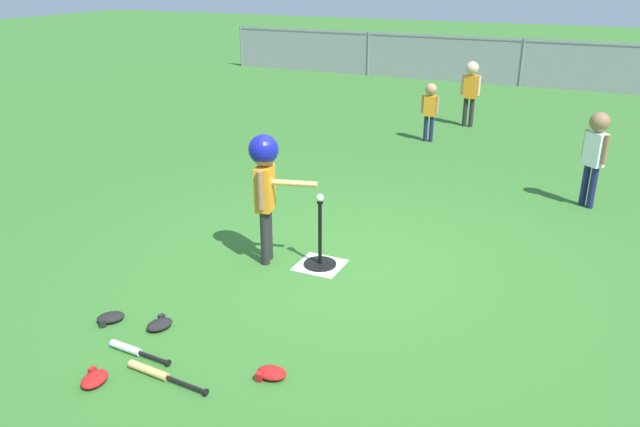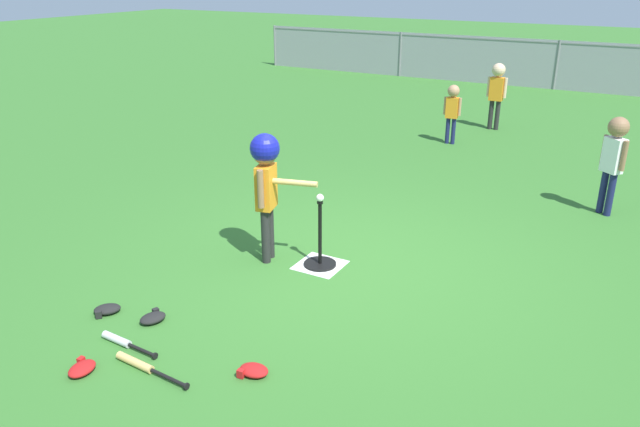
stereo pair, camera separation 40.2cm
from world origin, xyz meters
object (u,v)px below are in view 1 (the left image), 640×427
object	(u,v)px
batter_child	(265,173)
glove_tossed_aside	(271,373)
spare_bat_silver	(132,350)
glove_near_bats	(160,324)
batting_tee	(320,255)
glove_outfield_drop	(110,318)
glove_by_plate	(95,379)
fielder_deep_left	(471,85)
spare_bat_wood	(156,373)
fielder_near_right	(595,147)
fielder_near_left	(430,104)
baseball_on_tee	(320,198)

from	to	relation	value
batter_child	glove_tossed_aside	size ratio (longest dim) A/B	5.55
spare_bat_silver	glove_near_bats	bearing A→B (deg)	95.09
batting_tee	glove_outfield_drop	size ratio (longest dim) A/B	2.50
glove_by_plate	fielder_deep_left	bearing A→B (deg)	85.36
fielder_deep_left	glove_near_bats	xyz separation A→B (m)	(-0.75, -7.91, -0.72)
fielder_deep_left	spare_bat_wood	bearing A→B (deg)	-92.42
fielder_near_right	glove_tossed_aside	xyz separation A→B (m)	(-1.84, -4.61, -0.72)
glove_near_bats	glove_tossed_aside	xyz separation A→B (m)	(1.14, -0.18, 0.00)
glove_near_bats	batting_tee	bearing A→B (deg)	66.11
glove_by_plate	glove_near_bats	distance (m)	0.77
fielder_near_right	glove_tossed_aside	world-z (taller)	fielder_near_right
batting_tee	spare_bat_wood	bearing A→B (deg)	-98.35
batter_child	fielder_near_left	size ratio (longest dim) A/B	1.33
batter_child	spare_bat_silver	xyz separation A→B (m)	(-0.15, -1.82, -0.89)
spare_bat_silver	glove_near_bats	distance (m)	0.37
fielder_near_left	glove_near_bats	xyz separation A→B (m)	(-0.38, -6.58, -0.59)
spare_bat_silver	glove_near_bats	size ratio (longest dim) A/B	2.19
glove_near_bats	spare_bat_silver	bearing A→B (deg)	-84.91
spare_bat_wood	batting_tee	bearing A→B (deg)	81.65
batting_tee	fielder_deep_left	bearing A→B (deg)	89.58
fielder_near_right	glove_near_bats	xyz separation A→B (m)	(-2.98, -4.43, -0.72)
spare_bat_silver	glove_tossed_aside	size ratio (longest dim) A/B	2.43
glove_outfield_drop	baseball_on_tee	bearing A→B (deg)	55.82
batting_tee	glove_tossed_aside	world-z (taller)	batting_tee
glove_tossed_aside	glove_by_plate	bearing A→B (deg)	-151.88
batting_tee	fielder_deep_left	world-z (taller)	fielder_deep_left
fielder_near_left	glove_by_plate	bearing A→B (deg)	-92.60
fielder_near_left	glove_by_plate	xyz separation A→B (m)	(-0.33, -7.35, -0.59)
baseball_on_tee	fielder_near_right	size ratio (longest dim) A/B	0.06
glove_by_plate	fielder_near_left	bearing A→B (deg)	87.40
fielder_deep_left	batter_child	bearing A→B (deg)	-94.94
fielder_near_left	glove_near_bats	world-z (taller)	fielder_near_left
fielder_deep_left	glove_outfield_drop	size ratio (longest dim) A/B	4.38
spare_bat_wood	batter_child	bearing A→B (deg)	95.87
baseball_on_tee	batter_child	distance (m)	0.57
batter_child	spare_bat_silver	world-z (taller)	batter_child
spare_bat_silver	glove_outfield_drop	world-z (taller)	glove_outfield_drop
batter_child	glove_by_plate	xyz separation A→B (m)	(-0.15, -2.22, -0.89)
spare_bat_wood	glove_near_bats	distance (m)	0.66
fielder_near_left	batting_tee	bearing A→B (deg)	-86.29
batting_tee	fielder_near_left	world-z (taller)	fielder_near_left
spare_bat_silver	glove_tossed_aside	distance (m)	1.12
baseball_on_tee	spare_bat_silver	world-z (taller)	baseball_on_tee
glove_tossed_aside	spare_bat_silver	bearing A→B (deg)	-170.20
batter_child	glove_outfield_drop	size ratio (longest dim) A/B	4.82
batting_tee	spare_bat_silver	size ratio (longest dim) A/B	1.18
glove_tossed_aside	fielder_near_left	bearing A→B (deg)	96.43
batter_child	glove_tossed_aside	xyz separation A→B (m)	(0.95, -1.63, -0.89)
fielder_near_left	glove_by_plate	distance (m)	7.38
batting_tee	fielder_near_left	bearing A→B (deg)	93.71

